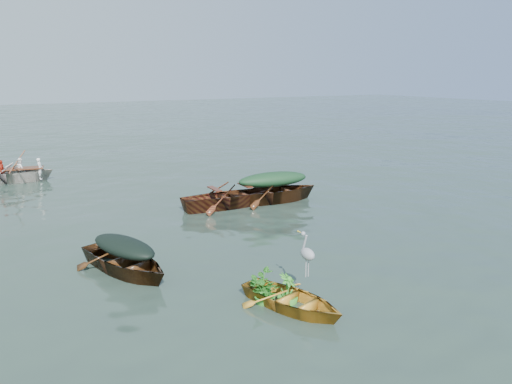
% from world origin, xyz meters
% --- Properties ---
extents(ground, '(140.00, 140.00, 0.00)m').
position_xyz_m(ground, '(0.00, 0.00, 0.00)').
color(ground, '#2B3D33').
rests_on(ground, ground).
extents(yellow_dinghy, '(2.05, 3.05, 0.73)m').
position_xyz_m(yellow_dinghy, '(-2.26, -4.33, 0.00)').
color(yellow_dinghy, orange).
rests_on(yellow_dinghy, ground).
extents(dark_covered_boat, '(2.52, 3.97, 0.93)m').
position_xyz_m(dark_covered_boat, '(-4.55, -0.93, 0.00)').
color(dark_covered_boat, '#492B11').
rests_on(dark_covered_boat, ground).
extents(green_tarp_boat, '(4.86, 1.91, 1.13)m').
position_xyz_m(green_tarp_boat, '(1.77, 2.87, 0.00)').
color(green_tarp_boat, '#492511').
rests_on(green_tarp_boat, ground).
extents(open_wooden_boat, '(4.77, 1.59, 1.13)m').
position_xyz_m(open_wooden_boat, '(0.15, 3.02, 0.00)').
color(open_wooden_boat, brown).
rests_on(open_wooden_boat, ground).
extents(rowed_boat, '(4.65, 2.09, 1.08)m').
position_xyz_m(rowed_boat, '(-5.96, 11.09, 0.00)').
color(rowed_boat, silver).
rests_on(rowed_boat, ground).
extents(dark_tarp_cover, '(1.39, 2.19, 0.40)m').
position_xyz_m(dark_tarp_cover, '(-4.55, -0.93, 0.67)').
color(dark_tarp_cover, black).
rests_on(dark_tarp_cover, dark_covered_boat).
extents(green_tarp_cover, '(2.67, 1.05, 0.52)m').
position_xyz_m(green_tarp_cover, '(1.77, 2.87, 0.83)').
color(green_tarp_cover, '#15331E').
rests_on(green_tarp_cover, green_tarp_boat).
extents(thwart_benches, '(2.39, 0.94, 0.04)m').
position_xyz_m(thwart_benches, '(0.15, 3.02, 0.58)').
color(thwart_benches, '#441B0F').
rests_on(thwart_benches, open_wooden_boat).
extents(heron, '(0.39, 0.47, 0.92)m').
position_xyz_m(heron, '(-1.75, -4.11, 0.83)').
color(heron, '#999BA1').
rests_on(heron, yellow_dinghy).
extents(dinghy_weeds, '(0.95, 1.08, 0.60)m').
position_xyz_m(dinghy_weeds, '(-2.41, -3.80, 0.67)').
color(dinghy_weeds, '#2F6E1C').
rests_on(dinghy_weeds, yellow_dinghy).
extents(rowers, '(3.30, 1.73, 0.76)m').
position_xyz_m(rowers, '(-5.96, 11.09, 0.92)').
color(rowers, silver).
rests_on(rowers, rowed_boat).
extents(oars, '(1.03, 2.66, 0.06)m').
position_xyz_m(oars, '(-5.96, 11.09, 0.57)').
color(oars, brown).
rests_on(oars, rowed_boat).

